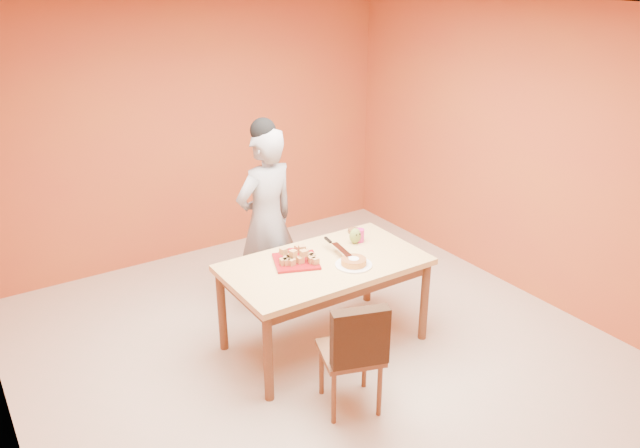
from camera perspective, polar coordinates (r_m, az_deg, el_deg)
floor at (r=5.17m, az=0.48°, el=-12.19°), size 5.00×5.00×0.00m
ceiling at (r=4.24m, az=0.61°, el=19.25°), size 5.00×5.00×0.00m
wall_back at (r=6.66m, az=-11.55°, el=8.34°), size 4.50×0.00×4.50m
wall_right at (r=6.01m, az=18.83°, el=6.01°), size 0.00×5.00×5.00m
dining_table at (r=5.01m, az=0.43°, el=-4.46°), size 1.60×0.90×0.76m
dining_chair at (r=4.43m, az=2.96°, el=-11.52°), size 0.53×0.59×0.90m
pastry_pile at (r=4.94m, az=-2.21°, el=-2.80°), size 0.31×0.31×0.10m
person at (r=5.53m, az=-4.93°, el=0.27°), size 0.69×0.52×1.70m
pastry_platter at (r=4.96m, az=-2.20°, el=-3.43°), size 0.44×0.44×0.02m
red_dinner_plate at (r=5.07m, az=-2.48°, el=-2.88°), size 0.28×0.28×0.02m
white_cake_plate at (r=4.92m, az=3.10°, el=-3.75°), size 0.38×0.38×0.01m
sponge_cake at (r=4.91m, az=3.10°, el=-3.45°), size 0.20×0.20×0.05m
cake_server at (r=5.03m, az=2.00°, el=-2.36°), size 0.10×0.30×0.01m
egg_ornament at (r=5.28m, az=3.25°, el=-1.09°), size 0.12×0.10×0.13m
magenta_glass at (r=5.32m, az=3.65°, el=-1.05°), size 0.09×0.09×0.11m
checker_tin at (r=5.51m, az=3.12°, el=-0.62°), size 0.11×0.11×0.03m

